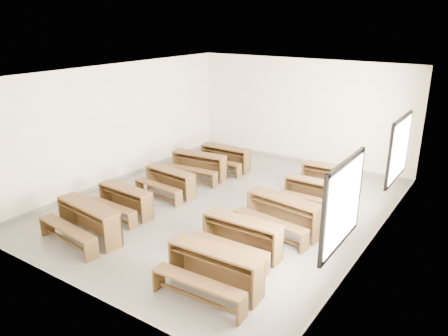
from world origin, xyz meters
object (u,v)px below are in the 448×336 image
Objects in this scene: desk_set_6 at (241,234)px; desk_set_9 at (330,176)px; desk_set_3 at (198,164)px; desk_set_8 at (313,191)px; desk_set_7 at (283,212)px; desk_set_4 at (224,156)px; desk_set_2 at (169,180)px; desk_set_5 at (214,267)px; desk_set_0 at (87,219)px; desk_set_1 at (124,199)px.

desk_set_6 is 1.04× the size of desk_set_9.
desk_set_3 reaches higher than desk_set_8.
desk_set_8 is (0.01, 1.61, -0.07)m from desk_set_7.
desk_set_7 is (3.26, -2.64, 0.04)m from desk_set_4.
desk_set_2 is 0.89× the size of desk_set_5.
desk_set_4 is 4.20m from desk_set_7.
desk_set_7 is 1.15× the size of desk_set_9.
desk_set_8 is (0.01, 4.17, -0.06)m from desk_set_5.
desk_set_0 is 1.18× the size of desk_set_1.
desk_set_8 is (3.48, -0.00, -0.04)m from desk_set_3.
desk_set_6 is at bearing 29.10° from desk_set_0.
desk_set_7 reaches higher than desk_set_6.
desk_set_4 is at bearing 90.09° from desk_set_1.
desk_set_0 is 3.20m from desk_set_6.
desk_set_1 is 0.83× the size of desk_set_7.
desk_set_0 and desk_set_5 have the same top height.
desk_set_0 reaches higher than desk_set_9.
desk_set_5 is 1.10× the size of desk_set_9.
desk_set_5 is at bearing -93.38° from desk_set_9.
desk_set_6 is at bearing -93.68° from desk_set_7.
desk_set_0 is 1.05× the size of desk_set_3.
desk_set_8 is at bearing 96.45° from desk_set_7.
desk_set_7 is (0.24, 1.30, 0.03)m from desk_set_6.
desk_set_0 is at bearing -92.72° from desk_set_3.
desk_set_2 reaches higher than desk_set_1.
desk_set_2 is at bearing 89.72° from desk_set_1.
desk_set_4 is 0.88× the size of desk_set_7.
desk_set_3 is at bearing 100.11° from desk_set_0.
desk_set_7 is (3.20, 2.53, 0.01)m from desk_set_0.
desk_set_6 reaches higher than desk_set_1.
desk_set_5 is 4.17m from desk_set_8.
desk_set_8 is (0.25, 2.91, -0.04)m from desk_set_6.
desk_set_6 reaches higher than desk_set_2.
desk_set_1 is 2.90m from desk_set_3.
desk_set_3 is 1.06× the size of desk_set_4.
desk_set_5 is (3.20, -0.02, -0.00)m from desk_set_0.
desk_set_9 is (3.41, 4.06, 0.01)m from desk_set_1.
desk_set_7 is at bearing -31.46° from desk_set_3.
desk_set_1 is at bearing 106.75° from desk_set_0.
desk_set_4 is 3.43m from desk_set_8.
desk_set_8 is at bearing 42.56° from desk_set_1.
desk_set_6 is at bearing -48.56° from desk_set_3.
desk_set_4 reaches higher than desk_set_1.
desk_set_9 reaches higher than desk_set_8.
desk_set_3 is 3.64m from desk_set_9.
desk_set_0 is 5.25m from desk_set_8.
desk_set_8 is at bearing 58.64° from desk_set_0.
desk_set_0 reaches higher than desk_set_1.
desk_set_6 reaches higher than desk_set_9.
desk_set_2 is 0.97× the size of desk_set_4.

